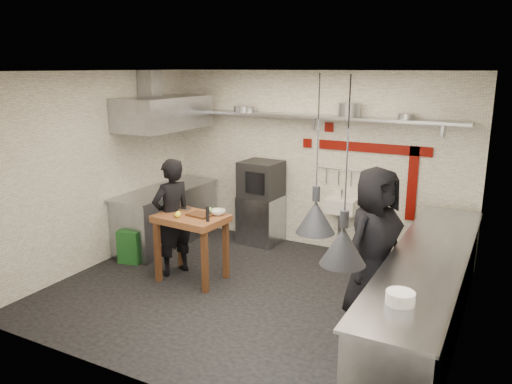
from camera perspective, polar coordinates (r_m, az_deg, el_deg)
The scene contains 47 objects.
floor at distance 6.58m, azimuth -0.64°, elevation -11.54°, with size 5.00×5.00×0.00m, color black.
ceiling at distance 5.93m, azimuth -0.72°, elevation 13.64°, with size 5.00×5.00×0.00m, color beige.
wall_back at distance 7.97m, azimuth 6.56°, elevation 3.56°, with size 5.00×0.04×2.80m, color white.
wall_front at distance 4.45m, azimuth -13.76°, elevation -5.32°, with size 5.00×0.04×2.80m, color white.
wall_left at distance 7.60m, azimuth -17.50°, elevation 2.46°, with size 0.04×4.20×2.80m, color white.
wall_right at distance 5.42m, azimuth 23.27°, elevation -2.59°, with size 0.04×4.20×2.80m, color white.
red_band_horiz at distance 7.62m, azimuth 13.25°, elevation 4.92°, with size 1.70×0.02×0.14m, color #630A05.
red_band_vert at distance 7.58m, azimuth 17.43°, elevation 0.90°, with size 0.14×0.02×1.10m, color #630A05.
red_tile_a at distance 7.79m, azimuth 8.35°, elevation 7.34°, with size 0.14×0.02×0.14m, color #630A05.
red_tile_b at distance 7.94m, azimuth 5.89°, elevation 5.58°, with size 0.14×0.02×0.14m, color #630A05.
back_shelf at distance 7.71m, azimuth 6.22°, elevation 8.61°, with size 4.60×0.34×0.04m, color gray.
shelf_bracket_left at distance 8.72m, azimuth -5.22°, elevation 8.61°, with size 0.04×0.06×0.24m, color gray.
shelf_bracket_mid at distance 7.85m, azimuth 6.61°, elevation 7.97°, with size 0.04×0.06×0.24m, color gray.
shelf_bracket_right at distance 7.38m, azimuth 20.56°, elevation 6.78°, with size 0.04×0.06×0.24m, color gray.
pan_far_left at distance 8.20m, azimuth -1.45°, elevation 9.47°, with size 0.31×0.31×0.09m, color gray.
pan_mid_left at distance 8.15m, azimuth -0.77°, elevation 9.38°, with size 0.22×0.22×0.07m, color gray.
stock_pot at distance 7.49m, azimuth 10.61°, elevation 9.22°, with size 0.31×0.31×0.20m, color gray.
pan_right at distance 7.30m, azimuth 16.82°, elevation 8.26°, with size 0.23×0.23×0.08m, color gray.
oven_stand at distance 8.27m, azimuth 0.56°, elevation -3.11°, with size 0.64×0.58×0.80m, color gray.
combi_oven at distance 8.04m, azimuth 0.59°, elevation 1.48°, with size 0.61×0.57×0.58m, color black.
oven_door at distance 7.83m, azimuth -0.51°, elevation 1.14°, with size 0.47×0.03×0.46m, color #630A05.
oven_glass at distance 7.76m, azimuth -0.14°, elevation 1.02°, with size 0.34×0.02×0.34m, color black.
hand_sink at distance 7.77m, azimuth 9.73°, elevation -1.54°, with size 0.46×0.34×0.22m, color silver.
sink_tap at distance 7.72m, azimuth 9.78°, elevation -0.25°, with size 0.03×0.03×0.14m, color gray.
sink_drain at distance 7.86m, azimuth 9.50°, elevation -4.70°, with size 0.06×0.06×0.66m, color gray.
utensil_rail at distance 7.77m, azimuth 10.22°, elevation 2.55°, with size 0.02×0.02×0.90m, color gray.
counter_right at distance 5.78m, azimuth 18.83°, elevation -11.24°, with size 0.70×3.80×0.90m, color gray.
counter_right_top at distance 5.60m, azimuth 19.21°, elevation -6.92°, with size 0.76×3.90×0.03m, color gray.
plate_stack at distance 4.40m, azimuth 16.17°, elevation -11.54°, with size 0.24×0.24×0.11m, color silver.
small_bowl_right at distance 4.45m, azimuth 15.99°, elevation -11.66°, with size 0.18×0.18×0.05m, color silver.
counter_left at distance 8.35m, azimuth -10.23°, elevation -2.80°, with size 0.70×1.90×0.90m, color gray.
counter_left_top at distance 8.23m, azimuth -10.37°, elevation 0.30°, with size 0.76×2.00×0.03m, color gray.
extractor_hood at distance 8.00m, azimuth -10.48°, elevation 8.88°, with size 0.78×1.60×0.50m, color gray.
hood_duct at distance 8.13m, azimuth -12.02°, elevation 11.71°, with size 0.28×0.28×0.50m, color gray.
green_bin at distance 7.75m, azimuth -14.02°, elevation -5.91°, with size 0.32×0.32×0.50m, color #1F5D24.
prep_table at distance 6.87m, azimuth -7.33°, elevation -6.34°, with size 0.92×0.64×0.92m, color brown, non-canonical shape.
cutting_board at distance 6.70m, azimuth -6.44°, elevation -2.61°, with size 0.32×0.23×0.03m, color #4F2C18.
pepper_mill at distance 6.42m, azimuth -5.56°, elevation -2.51°, with size 0.05×0.05×0.20m, color black.
lemon_a at distance 6.69m, azimuth -8.88°, elevation -2.47°, with size 0.07×0.07×0.07m, color yellow.
lemon_b at distance 6.65m, azimuth -8.95°, elevation -2.59°, with size 0.08×0.08×0.08m, color yellow.
veg_ball at distance 6.76m, azimuth -5.38°, elevation -2.09°, with size 0.09×0.09×0.09m, color #5F8D42.
steel_tray at distance 6.98m, azimuth -8.25°, elevation -1.95°, with size 0.18×0.12×0.03m, color gray.
bowl at distance 6.71m, azimuth -4.40°, elevation -2.33°, with size 0.21×0.21×0.07m, color silver.
heat_lamp_near at distance 4.51m, azimuth 7.03°, elevation 4.12°, with size 0.37×0.37×1.45m, color black, non-canonical shape.
heat_lamp_far at distance 3.89m, azimuth 10.29°, elevation 2.10°, with size 0.37×0.37×1.49m, color black, non-canonical shape.
chef_left at distance 7.02m, azimuth -9.58°, elevation -2.86°, with size 0.60×0.39×1.65m, color black.
chef_right at distance 5.85m, azimuth 13.35°, elevation -5.79°, with size 0.87×0.57×1.79m, color black.
Camera 1 is at (2.84, -5.21, 2.85)m, focal length 35.00 mm.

